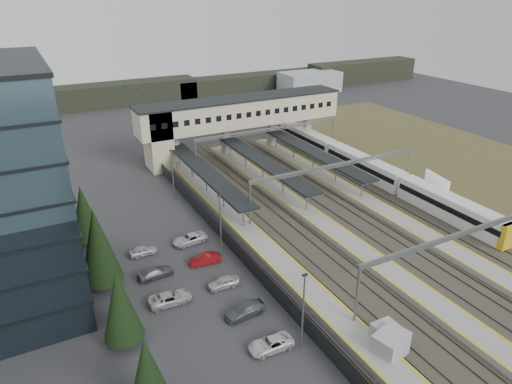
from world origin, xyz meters
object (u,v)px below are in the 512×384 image
relay_cabin_far (385,334)px  billboard (436,185)px  train (365,167)px  footbridge (228,116)px  relay_cabin_near (390,346)px

relay_cabin_far → billboard: 33.49m
relay_cabin_far → train: 40.93m
footbridge → relay_cabin_far: bearing=-99.2°
relay_cabin_near → footbridge: bearing=80.3°
train → relay_cabin_far: bearing=-127.4°
relay_cabin_far → billboard: bearing=35.4°
relay_cabin_near → billboard: billboard is taller
billboard → train: bearing=100.2°
footbridge → train: size_ratio=0.73×
footbridge → billboard: footbridge is taller
billboard → relay_cabin_near: bearing=-143.4°
train → billboard: bearing=-79.8°
relay_cabin_near → billboard: 34.98m
relay_cabin_far → train: size_ratio=0.04×
relay_cabin_near → train: 42.58m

